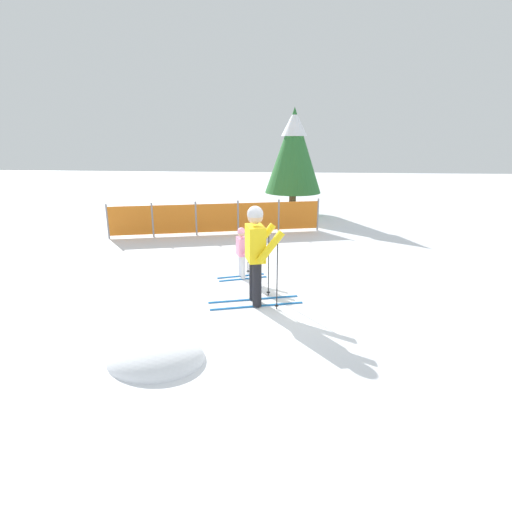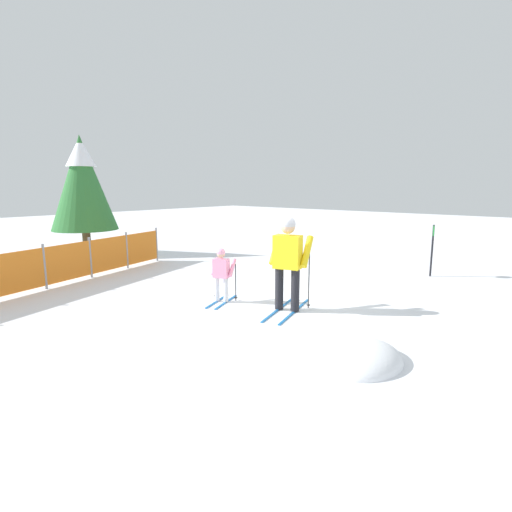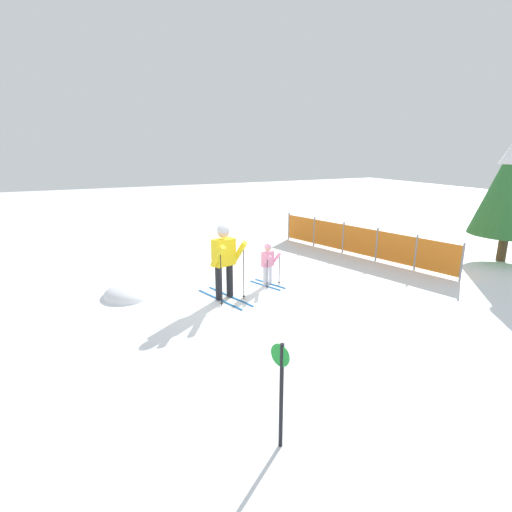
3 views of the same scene
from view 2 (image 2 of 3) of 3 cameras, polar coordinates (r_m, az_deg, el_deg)
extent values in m
plane|color=white|center=(8.12, 3.21, -7.29)|extent=(60.00, 60.00, 0.00)
cube|color=#1966B2|center=(7.97, 3.30, -7.56)|extent=(1.68, 0.53, 0.02)
cube|color=#1966B2|center=(7.86, 5.57, -7.83)|extent=(1.68, 0.53, 0.02)
cylinder|color=black|center=(7.85, 3.33, -4.62)|extent=(0.16, 0.16, 0.82)
cylinder|color=black|center=(7.74, 5.62, -4.86)|extent=(0.16, 0.16, 0.82)
cube|color=yellow|center=(7.64, 4.54, 0.59)|extent=(0.43, 0.58, 0.64)
cylinder|color=yellow|center=(7.94, 2.86, 0.95)|extent=(0.53, 0.27, 0.60)
cylinder|color=yellow|center=(7.74, 7.29, 0.64)|extent=(0.53, 0.27, 0.60)
sphere|color=#D8AD8C|center=(7.58, 4.59, 4.21)|extent=(0.27, 0.27, 0.27)
sphere|color=silver|center=(7.58, 4.60, 4.57)|extent=(0.29, 0.29, 0.29)
cylinder|color=black|center=(8.16, 3.04, -2.54)|extent=(0.02, 0.02, 1.28)
cylinder|color=black|center=(8.31, 3.01, -6.46)|extent=(0.07, 0.07, 0.01)
cylinder|color=black|center=(7.95, 7.58, -2.95)|extent=(0.02, 0.02, 1.28)
cylinder|color=black|center=(8.10, 7.48, -6.97)|extent=(0.07, 0.07, 0.01)
cube|color=#1966B2|center=(8.52, -5.56, -6.43)|extent=(1.02, 0.43, 0.02)
cube|color=#1966B2|center=(8.44, -4.29, -6.57)|extent=(1.02, 0.43, 0.02)
cylinder|color=silver|center=(8.45, -5.59, -4.71)|extent=(0.10, 0.10, 0.51)
cylinder|color=silver|center=(8.36, -4.32, -4.83)|extent=(0.10, 0.10, 0.51)
cube|color=pink|center=(8.30, -5.00, -1.75)|extent=(0.28, 0.36, 0.40)
cylinder|color=pink|center=(8.50, -5.86, -1.47)|extent=(0.33, 0.19, 0.36)
cylinder|color=pink|center=(8.34, -3.39, -1.66)|extent=(0.33, 0.19, 0.36)
sphere|color=#D8AD8C|center=(8.25, -5.03, 0.29)|extent=(0.17, 0.17, 0.17)
sphere|color=pink|center=(8.24, -5.04, 0.50)|extent=(0.18, 0.18, 0.18)
cylinder|color=black|center=(8.65, -5.85, -3.53)|extent=(0.02, 0.02, 0.79)
cylinder|color=black|center=(8.74, -5.82, -5.67)|extent=(0.07, 0.07, 0.01)
cylinder|color=black|center=(8.46, -2.92, -3.79)|extent=(0.02, 0.02, 0.79)
cylinder|color=black|center=(8.55, -2.90, -5.98)|extent=(0.07, 0.07, 0.01)
cylinder|color=gray|center=(10.61, -27.97, -1.36)|extent=(0.06, 0.06, 1.08)
cylinder|color=gray|center=(11.43, -22.59, -0.21)|extent=(0.06, 0.06, 1.08)
cylinder|color=gray|center=(12.35, -17.98, 0.78)|extent=(0.06, 0.06, 1.08)
cylinder|color=gray|center=(13.34, -14.02, 1.62)|extent=(0.06, 0.06, 1.08)
cube|color=orange|center=(10.23, -30.98, -1.99)|extent=(1.31, 0.37, 0.91)
cube|color=orange|center=(11.01, -25.18, -0.76)|extent=(1.31, 0.37, 0.91)
cube|color=orange|center=(11.88, -20.19, 0.31)|extent=(1.31, 0.37, 0.91)
cube|color=orange|center=(12.84, -15.92, 1.22)|extent=(1.31, 0.37, 0.91)
cylinder|color=#4C3823|center=(15.47, -23.01, 1.86)|extent=(0.28, 0.28, 0.88)
cone|color=#2C6D33|center=(15.35, -23.55, 9.55)|extent=(2.23, 2.23, 3.27)
cone|color=white|center=(15.39, -23.82, 13.44)|extent=(1.01, 1.01, 0.98)
cylinder|color=black|center=(11.68, 23.84, 0.69)|extent=(0.05, 0.05, 1.39)
cylinder|color=green|center=(11.58, 24.03, 3.28)|extent=(0.27, 0.11, 0.28)
ellipsoid|color=white|center=(5.93, 14.44, -14.32)|extent=(1.37, 1.16, 0.55)
camera|label=1|loc=(7.20, 62.00, 9.33)|focal=28.00mm
camera|label=3|loc=(14.80, 36.65, 12.55)|focal=28.00mm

